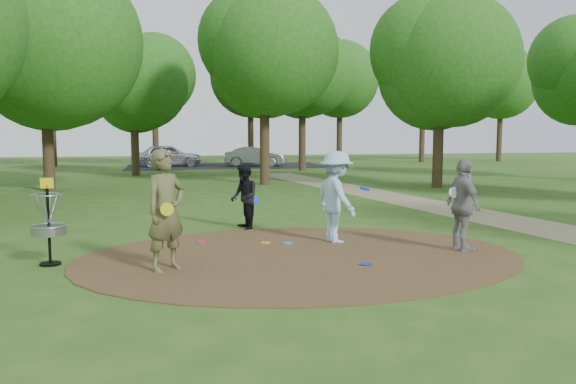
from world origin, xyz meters
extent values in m
plane|color=#2D5119|center=(0.00, 0.00, 0.00)|extent=(100.00, 100.00, 0.00)
cylinder|color=#47301C|center=(0.00, 0.00, 0.01)|extent=(8.40, 8.40, 0.02)
cube|color=#8C7A5B|center=(6.50, 2.00, 0.01)|extent=(7.55, 39.89, 0.01)
cube|color=black|center=(2.00, 30.00, 0.00)|extent=(14.00, 8.00, 0.01)
imported|color=brown|center=(-2.49, -0.58, 1.03)|extent=(0.89, 0.85, 2.05)
cylinder|color=#D3DD18|center=(-2.47, -0.84, 1.08)|extent=(0.22, 0.08, 0.22)
imported|color=#9CCEE9|center=(1.04, 1.18, 0.97)|extent=(1.01, 1.39, 1.94)
cylinder|color=#0D16EA|center=(1.68, 1.20, 1.13)|extent=(0.31, 0.30, 0.08)
imported|color=black|center=(-0.63, 3.22, 0.79)|extent=(0.69, 0.84, 1.58)
cylinder|color=blue|center=(-0.39, 3.17, 0.70)|extent=(0.23, 0.09, 0.22)
imported|color=gray|center=(3.19, -0.24, 0.91)|extent=(0.48, 1.08, 1.83)
cylinder|color=white|center=(3.00, -0.22, 1.17)|extent=(0.23, 0.09, 0.22)
cylinder|color=#1897C4|center=(-0.01, 1.18, 0.03)|extent=(0.22, 0.22, 0.02)
cylinder|color=#0B1EC1|center=(0.91, -0.98, 0.03)|extent=(0.22, 0.22, 0.02)
cylinder|color=#CE144B|center=(-1.75, 1.68, 0.03)|extent=(0.22, 0.22, 0.02)
imported|color=#B4B5BC|center=(-2.17, 30.31, 0.79)|extent=(4.76, 2.21, 1.58)
imported|color=#93959A|center=(3.88, 29.45, 0.69)|extent=(4.40, 2.33, 1.38)
cylinder|color=orange|center=(-0.46, 1.32, 0.03)|extent=(0.22, 0.22, 0.02)
cylinder|color=black|center=(-4.50, 0.30, 0.68)|extent=(0.05, 0.05, 1.35)
cylinder|color=black|center=(-4.50, 0.30, 0.02)|extent=(0.36, 0.36, 0.04)
cylinder|color=gray|center=(-4.50, 0.30, 0.62)|extent=(0.60, 0.60, 0.16)
torus|color=gray|center=(-4.50, 0.30, 0.70)|extent=(0.63, 0.63, 0.03)
torus|color=gray|center=(-4.50, 0.30, 1.25)|extent=(0.58, 0.58, 0.02)
cube|color=yellow|center=(-4.50, 0.30, 1.45)|extent=(0.22, 0.02, 0.18)
cylinder|color=#332316|center=(-7.00, 14.00, 1.90)|extent=(0.44, 0.44, 3.80)
sphere|color=#225015|center=(-7.00, 14.00, 5.69)|extent=(6.87, 6.87, 6.87)
cylinder|color=#332316|center=(2.00, 15.00, 2.09)|extent=(0.44, 0.44, 4.18)
sphere|color=#225015|center=(2.00, 15.00, 5.75)|extent=(5.71, 5.71, 5.71)
cylinder|color=#332316|center=(9.00, 12.00, 1.80)|extent=(0.44, 0.44, 3.61)
sphere|color=#225015|center=(9.00, 12.00, 5.15)|extent=(5.58, 5.58, 5.58)
cylinder|color=#332316|center=(-4.00, 22.00, 1.71)|extent=(0.44, 0.44, 3.42)
sphere|color=#225015|center=(-4.00, 22.00, 4.83)|extent=(5.11, 5.11, 5.11)
cylinder|color=#332316|center=(6.00, 24.00, 2.19)|extent=(0.44, 0.44, 4.37)
sphere|color=#225015|center=(6.00, 24.00, 5.85)|extent=(5.39, 5.39, 5.39)
camera|label=1|loc=(-2.52, -10.09, 2.31)|focal=35.00mm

